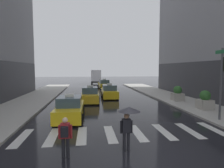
% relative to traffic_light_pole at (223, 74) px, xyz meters
% --- Properties ---
extents(ground_plane, '(160.00, 160.00, 0.00)m').
position_rel_traffic_light_pole_xyz_m(ground_plane, '(-6.93, -4.41, -3.26)').
color(ground_plane, black).
extents(crosswalk_markings, '(11.30, 2.80, 0.01)m').
position_rel_traffic_light_pole_xyz_m(crosswalk_markings, '(-6.93, -1.41, -3.25)').
color(crosswalk_markings, silver).
rests_on(crosswalk_markings, ground).
extents(traffic_light_pole, '(0.44, 0.84, 4.80)m').
position_rel_traffic_light_pole_xyz_m(traffic_light_pole, '(0.00, 0.00, 0.00)').
color(traffic_light_pole, '#47474C').
rests_on(traffic_light_pole, curb_right).
extents(taxi_lead, '(1.98, 4.57, 1.80)m').
position_rel_traffic_light_pole_xyz_m(taxi_lead, '(-10.19, 2.08, -2.53)').
color(taxi_lead, yellow).
rests_on(taxi_lead, ground).
extents(taxi_second, '(2.00, 4.57, 1.80)m').
position_rel_traffic_light_pole_xyz_m(taxi_second, '(-8.69, 8.90, -2.53)').
color(taxi_second, gold).
rests_on(taxi_second, ground).
extents(taxi_third, '(1.98, 4.56, 1.80)m').
position_rel_traffic_light_pole_xyz_m(taxi_third, '(-6.29, 11.50, -2.53)').
color(taxi_third, yellow).
rests_on(taxi_third, ground).
extents(taxi_fourth, '(2.12, 4.63, 1.80)m').
position_rel_traffic_light_pole_xyz_m(taxi_fourth, '(-5.98, 22.48, -2.53)').
color(taxi_fourth, yellow).
rests_on(taxi_fourth, ground).
extents(box_truck, '(2.49, 7.61, 3.35)m').
position_rel_traffic_light_pole_xyz_m(box_truck, '(-6.98, 33.23, -1.41)').
color(box_truck, '#2D2D2D').
rests_on(box_truck, ground).
extents(pedestrian_with_umbrella, '(0.96, 0.96, 1.94)m').
position_rel_traffic_light_pole_xyz_m(pedestrian_with_umbrella, '(-7.19, -3.62, -1.74)').
color(pedestrian_with_umbrella, black).
rests_on(pedestrian_with_umbrella, ground).
extents(pedestrian_with_backpack, '(0.55, 0.43, 1.65)m').
position_rel_traffic_light_pole_xyz_m(pedestrian_with_backpack, '(-9.81, -3.97, -2.29)').
color(pedestrian_with_backpack, black).
rests_on(pedestrian_with_backpack, ground).
extents(planter_near_corner, '(1.10, 1.10, 1.60)m').
position_rel_traffic_light_pole_xyz_m(planter_near_corner, '(1.01, 3.29, -2.38)').
color(planter_near_corner, '#A8A399').
rests_on(planter_near_corner, curb_right).
extents(planter_mid_block, '(1.10, 1.10, 1.60)m').
position_rel_traffic_light_pole_xyz_m(planter_mid_block, '(0.70, 7.62, -2.38)').
color(planter_mid_block, '#A8A399').
rests_on(planter_mid_block, curb_right).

